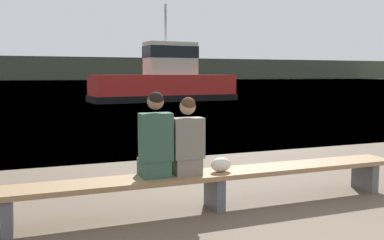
{
  "coord_description": "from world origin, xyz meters",
  "views": [
    {
      "loc": [
        -3.3,
        -1.84,
        1.76
      ],
      "look_at": [
        -0.21,
        6.16,
        0.84
      ],
      "focal_mm": 40.0,
      "sensor_mm": 36.0,
      "label": 1
    }
  ],
  "objects_px": {
    "person_right": "(187,142)",
    "tugboat_red": "(165,82)",
    "bench_main": "(215,179)",
    "person_left": "(155,141)",
    "shopping_bag": "(221,165)"
  },
  "relations": [
    {
      "from": "bench_main",
      "to": "tugboat_red",
      "type": "bearing_deg",
      "value": 74.03
    },
    {
      "from": "bench_main",
      "to": "tugboat_red",
      "type": "distance_m",
      "value": 23.0
    },
    {
      "from": "person_right",
      "to": "tugboat_red",
      "type": "relative_size",
      "value": 0.1
    },
    {
      "from": "bench_main",
      "to": "person_left",
      "type": "distance_m",
      "value": 0.97
    },
    {
      "from": "person_right",
      "to": "tugboat_red",
      "type": "height_order",
      "value": "tugboat_red"
    },
    {
      "from": "shopping_bag",
      "to": "tugboat_red",
      "type": "bearing_deg",
      "value": 74.24
    },
    {
      "from": "person_left",
      "to": "shopping_bag",
      "type": "height_order",
      "value": "person_left"
    },
    {
      "from": "bench_main",
      "to": "person_right",
      "type": "xyz_separation_m",
      "value": [
        -0.38,
        0.01,
        0.52
      ]
    },
    {
      "from": "person_left",
      "to": "shopping_bag",
      "type": "bearing_deg",
      "value": -1.65
    },
    {
      "from": "shopping_bag",
      "to": "tugboat_red",
      "type": "xyz_separation_m",
      "value": [
        6.24,
        22.11,
        0.63
      ]
    },
    {
      "from": "bench_main",
      "to": "shopping_bag",
      "type": "distance_m",
      "value": 0.21
    },
    {
      "from": "shopping_bag",
      "to": "bench_main",
      "type": "bearing_deg",
      "value": 168.18
    },
    {
      "from": "person_right",
      "to": "tugboat_red",
      "type": "bearing_deg",
      "value": 73.11
    },
    {
      "from": "bench_main",
      "to": "person_left",
      "type": "height_order",
      "value": "person_left"
    },
    {
      "from": "person_left",
      "to": "tugboat_red",
      "type": "xyz_separation_m",
      "value": [
        7.12,
        22.09,
        0.27
      ]
    }
  ]
}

